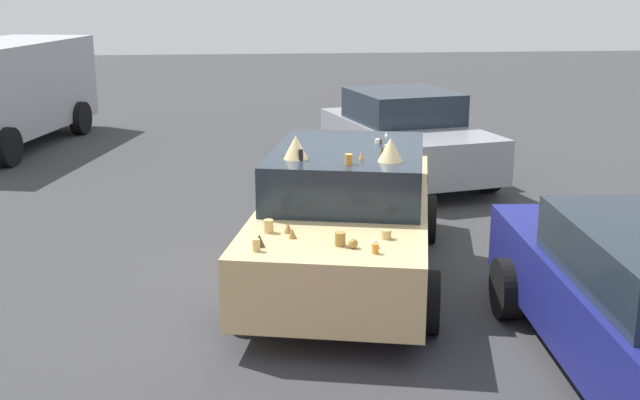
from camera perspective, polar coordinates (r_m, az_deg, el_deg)
ground_plane at (r=9.03m, az=1.90°, el=-5.47°), size 60.00×60.00×0.00m
art_car_decorated at (r=8.81m, az=1.96°, el=-0.94°), size 4.77×2.75×1.70m
parked_sedan_behind_left at (r=13.44m, az=6.19°, el=4.60°), size 4.20×2.61×1.47m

